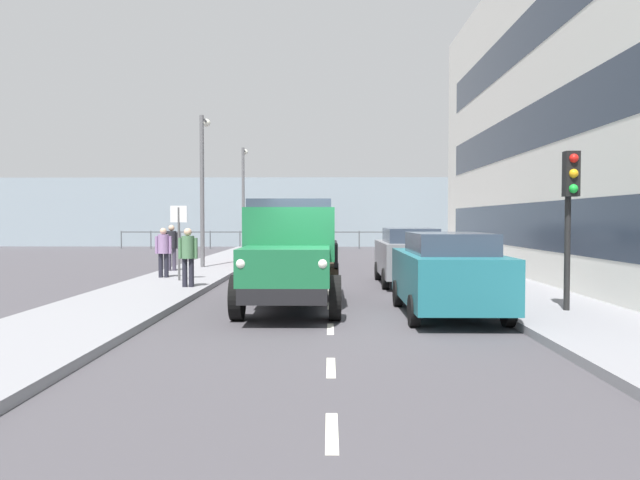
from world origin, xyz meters
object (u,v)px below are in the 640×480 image
car_grey_kerbside_1 (409,255)px  traffic_light_near (570,195)px  lamp_post_far (244,189)px  pedestrian_by_lamp (172,244)px  street_sign (179,230)px  lamp_post_promenade (203,176)px  car_teal_kerbside_near (448,273)px  pedestrian_strolling (163,249)px  car_maroon_oppositeside_0 (273,245)px  car_black_oppositeside_2 (291,236)px  car_silver_oppositeside_1 (284,240)px  pedestrian_in_dark_coat (188,253)px  truck_vintage_green (290,257)px

car_grey_kerbside_1 → traffic_light_near: (-2.38, 6.25, 1.58)m
traffic_light_near → lamp_post_far: bearing=-66.4°
pedestrian_by_lamp → street_sign: size_ratio=0.73×
lamp_post_promenade → car_grey_kerbside_1: bearing=146.4°
car_teal_kerbside_near → lamp_post_far: (7.33, -22.00, 2.81)m
pedestrian_strolling → street_sign: street_sign is taller
car_maroon_oppositeside_0 → lamp_post_promenade: size_ratio=0.72×
lamp_post_promenade → street_sign: size_ratio=2.59×
car_teal_kerbside_near → car_black_oppositeside_2: size_ratio=0.96×
car_teal_kerbside_near → pedestrian_strolling: size_ratio=2.70×
car_grey_kerbside_1 → car_black_oppositeside_2: 20.43m
pedestrian_by_lamp → lamp_post_far: bearing=-93.3°
car_silver_oppositeside_1 → pedestrian_strolling: bearing=77.7°
pedestrian_by_lamp → lamp_post_promenade: (-0.76, -1.82, 2.55)m
pedestrian_by_lamp → street_sign: (-1.12, 3.40, 0.57)m
street_sign → lamp_post_promenade: bearing=-86.1°
car_silver_oppositeside_1 → pedestrian_strolling: 13.39m
car_maroon_oppositeside_0 → lamp_post_far: lamp_post_far is taller
car_teal_kerbside_near → car_grey_kerbside_1: same height
car_teal_kerbside_near → car_grey_kerbside_1: 5.98m
car_silver_oppositeside_1 → car_maroon_oppositeside_0: bearing=90.0°
pedestrian_in_dark_coat → pedestrian_by_lamp: bearing=-70.8°
pedestrian_by_lamp → lamp_post_far: 13.25m
traffic_light_near → street_sign: bearing=-32.2°
car_silver_oppositeside_1 → traffic_light_near: size_ratio=1.24×
car_maroon_oppositeside_0 → car_silver_oppositeside_1: 6.46m
truck_vintage_green → car_black_oppositeside_2: 25.16m
car_teal_kerbside_near → pedestrian_by_lamp: size_ratio=2.59×
car_grey_kerbside_1 → pedestrian_strolling: size_ratio=2.71×
car_black_oppositeside_2 → traffic_light_near: traffic_light_near is taller
traffic_light_near → lamp_post_far: (9.71, -22.27, 1.23)m
car_maroon_oppositeside_0 → car_black_oppositeside_2: size_ratio=0.96×
car_black_oppositeside_2 → lamp_post_far: bearing=57.0°
car_teal_kerbside_near → car_black_oppositeside_2: bearing=-79.4°
car_grey_kerbside_1 → lamp_post_far: lamp_post_far is taller
car_silver_oppositeside_1 → pedestrian_strolling: car_silver_oppositeside_1 is taller
car_maroon_oppositeside_0 → street_sign: (2.12, 7.53, 0.79)m
pedestrian_strolling → street_sign: size_ratio=0.70×
lamp_post_far → car_maroon_oppositeside_0: bearing=105.7°
car_silver_oppositeside_1 → street_sign: (2.12, 13.98, 0.79)m
car_silver_oppositeside_1 → pedestrian_strolling: (2.84, 13.08, 0.17)m
pedestrian_in_dark_coat → lamp_post_far: 18.34m
car_maroon_oppositeside_0 → car_black_oppositeside_2: (-0.00, -12.68, -0.00)m
car_teal_kerbside_near → traffic_light_near: traffic_light_near is taller
pedestrian_in_dark_coat → car_silver_oppositeside_1: bearing=-95.2°
car_black_oppositeside_2 → traffic_light_near: (-7.22, 26.10, 1.58)m
car_grey_kerbside_1 → truck_vintage_green: bearing=57.9°
traffic_light_near → street_sign: (9.35, -5.89, -0.79)m
pedestrian_strolling → pedestrian_by_lamp: size_ratio=0.96×
car_silver_oppositeside_1 → pedestrian_in_dark_coat: size_ratio=2.48×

